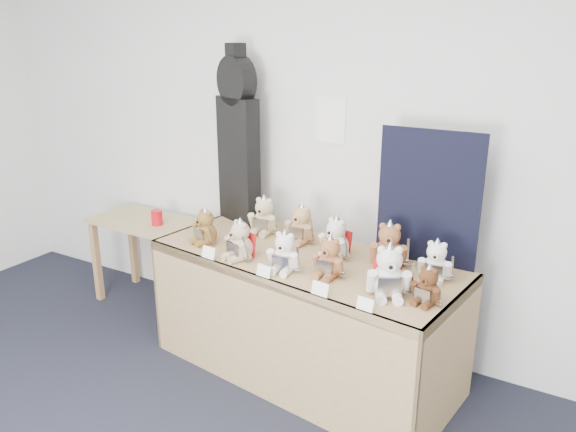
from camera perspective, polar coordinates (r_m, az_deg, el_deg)
The scene contains 21 objects.
room_shell at distance 3.72m, azimuth 4.34°, elevation 9.65°, with size 6.00×6.00×6.00m.
display_table at distance 3.45m, azimuth 0.89°, elevation -7.13°, with size 2.01×1.04×0.80m.
side_table at distance 4.56m, azimuth -14.19°, elevation -1.78°, with size 0.86×0.49×0.71m.
guitar_case at distance 3.93m, azimuth -5.10°, elevation 7.91°, with size 0.39×0.24×1.23m.
navy_board at distance 3.32m, azimuth 14.08°, elevation 1.78°, with size 0.59×0.02×0.79m, color black.
red_cup at distance 4.35m, azimuth -13.18°, elevation -0.16°, with size 0.08×0.08×0.11m, color red.
teddy_front_far_left at distance 3.65m, azimuth -8.42°, elevation -1.22°, with size 0.21×0.20×0.26m.
teddy_front_left at distance 3.37m, azimuth -4.91°, elevation -2.62°, with size 0.22×0.21×0.27m.
teddy_front_centre at distance 3.19m, azimuth -0.36°, elevation -3.83°, with size 0.22×0.18×0.27m.
teddy_front_right at distance 3.14m, azimuth 4.22°, elevation -4.34°, with size 0.21×0.17×0.26m.
teddy_front_far_right at distance 2.94m, azimuth 10.21°, elevation -5.79°, with size 0.26×0.25×0.31m.
teddy_front_end at distance 2.92m, azimuth 13.98°, elevation -7.01°, with size 0.18×0.16×0.23m.
teddy_back_left at distance 3.78m, azimuth -2.47°, elevation -0.12°, with size 0.24×0.20×0.29m.
teddy_back_centre_left at distance 3.62m, azimuth 1.34°, elevation -0.98°, with size 0.23×0.20×0.28m.
teddy_back_centre_right at distance 3.40m, azimuth 4.85°, elevation -2.39°, with size 0.23×0.21×0.28m.
teddy_back_right at distance 3.30m, azimuth 10.21°, elevation -3.11°, with size 0.25×0.23×0.30m.
teddy_back_end at distance 3.19m, azimuth 14.77°, elevation -4.58°, with size 0.21×0.18×0.26m.
entry_card_a at distance 3.42m, azimuth -8.07°, elevation -3.71°, with size 0.10×0.00×0.07m, color white.
entry_card_b at distance 3.14m, azimuth -2.49°, elevation -5.60°, with size 0.09×0.00×0.07m, color white.
entry_card_c at distance 2.93m, azimuth 3.28°, elevation -7.41°, with size 0.10×0.00×0.07m, color white.
entry_card_d at distance 2.81m, azimuth 7.84°, elevation -8.87°, with size 0.09×0.00×0.07m, color white.
Camera 1 is at (1.68, -0.82, 2.12)m, focal length 35.00 mm.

